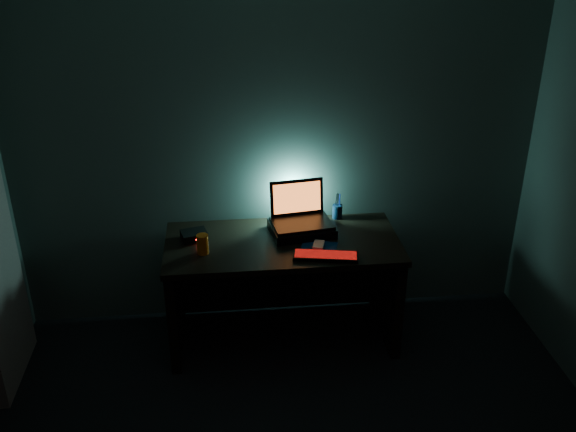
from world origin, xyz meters
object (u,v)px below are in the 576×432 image
(keyboard, at_px, (326,256))
(juice_glass, at_px, (203,244))
(mouse, at_px, (319,246))
(router, at_px, (194,235))
(laptop, at_px, (300,213))
(pen_cup, at_px, (337,211))

(keyboard, bearing_deg, juice_glass, -179.30)
(mouse, bearing_deg, router, -178.52)
(laptop, height_order, juice_glass, laptop)
(keyboard, relative_size, pen_cup, 4.24)
(juice_glass, bearing_deg, mouse, -1.55)
(laptop, distance_m, juice_glass, 0.69)
(laptop, xyz_separation_m, router, (-0.69, -0.07, -0.09))
(laptop, xyz_separation_m, keyboard, (0.11, -0.40, -0.11))
(juice_glass, distance_m, router, 0.21)
(pen_cup, height_order, juice_glass, juice_glass)
(mouse, bearing_deg, juice_glass, -164.73)
(juice_glass, bearing_deg, keyboard, -10.30)
(laptop, height_order, keyboard, laptop)
(laptop, xyz_separation_m, juice_glass, (-0.63, -0.26, -0.06))
(keyboard, bearing_deg, pen_cup, 83.86)
(mouse, bearing_deg, keyboard, -60.41)
(laptop, bearing_deg, pen_cup, 18.96)
(keyboard, xyz_separation_m, mouse, (-0.03, 0.12, 0.01))
(laptop, distance_m, mouse, 0.31)
(keyboard, relative_size, router, 2.20)
(keyboard, relative_size, juice_glass, 3.28)
(keyboard, bearing_deg, router, 168.74)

